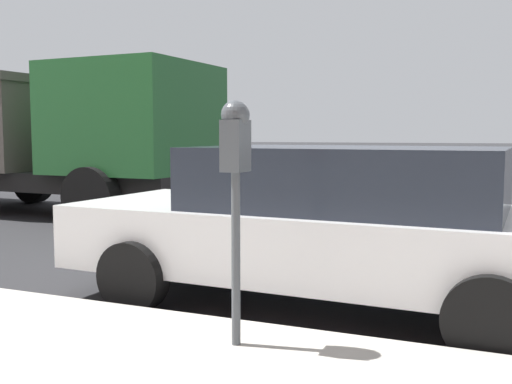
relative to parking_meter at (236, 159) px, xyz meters
name	(u,v)px	position (x,y,z in m)	size (l,w,h in m)	color
ground_plane	(354,280)	(2.70, -0.16, -1.41)	(220.00, 220.00, 0.00)	#2B2B2D
parking_meter	(236,159)	(0.00, 0.00, 0.00)	(0.21, 0.19, 1.64)	#4C5156
car_white	(332,223)	(1.65, -0.20, -0.64)	(2.22, 4.82, 1.46)	silver
dump_truck	(14,133)	(5.85, 7.71, 0.19)	(3.04, 8.60, 2.84)	black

